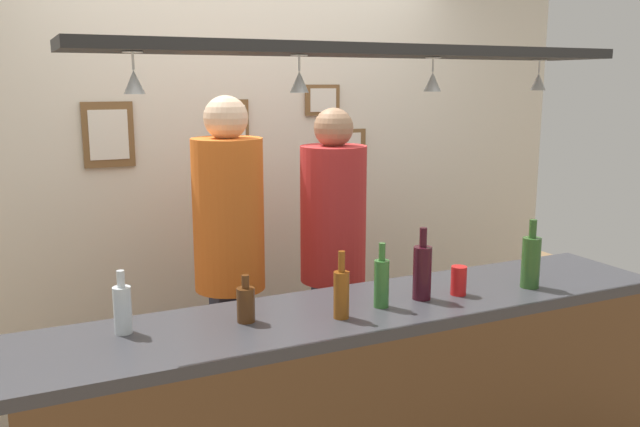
# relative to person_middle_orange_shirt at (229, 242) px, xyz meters

# --- Properties ---
(back_wall) EXTENTS (4.40, 0.06, 2.60)m
(back_wall) POSITION_rel_person_middle_orange_shirt_xyz_m (0.32, 0.65, 0.23)
(back_wall) COLOR silver
(back_wall) RESTS_ON ground_plane
(bar_counter) EXTENTS (2.70, 0.55, 0.96)m
(bar_counter) POSITION_rel_person_middle_orange_shirt_xyz_m (0.32, -0.95, -0.42)
(bar_counter) COLOR #38383D
(bar_counter) RESTS_ON ground_plane
(overhead_glass_rack) EXTENTS (2.20, 0.36, 0.04)m
(overhead_glass_rack) POSITION_rel_person_middle_orange_shirt_xyz_m (0.32, -0.75, 0.88)
(overhead_glass_rack) COLOR black
(hanging_wineglass_far_left) EXTENTS (0.07, 0.07, 0.13)m
(hanging_wineglass_far_left) POSITION_rel_person_middle_orange_shirt_xyz_m (-0.56, -0.82, 0.77)
(hanging_wineglass_far_left) COLOR silver
(hanging_wineglass_far_left) RESTS_ON overhead_glass_rack
(hanging_wineglass_left) EXTENTS (0.07, 0.07, 0.13)m
(hanging_wineglass_left) POSITION_rel_person_middle_orange_shirt_xyz_m (0.03, -0.79, 0.77)
(hanging_wineglass_left) COLOR silver
(hanging_wineglass_left) RESTS_ON overhead_glass_rack
(hanging_wineglass_center_left) EXTENTS (0.07, 0.07, 0.13)m
(hanging_wineglass_center_left) POSITION_rel_person_middle_orange_shirt_xyz_m (0.60, -0.79, 0.77)
(hanging_wineglass_center_left) COLOR silver
(hanging_wineglass_center_left) RESTS_ON overhead_glass_rack
(hanging_wineglass_center) EXTENTS (0.07, 0.07, 0.13)m
(hanging_wineglass_center) POSITION_rel_person_middle_orange_shirt_xyz_m (1.22, -0.72, 0.77)
(hanging_wineglass_center) COLOR silver
(hanging_wineglass_center) RESTS_ON overhead_glass_rack
(person_middle_orange_shirt) EXTENTS (0.34, 0.34, 1.77)m
(person_middle_orange_shirt) POSITION_rel_person_middle_orange_shirt_xyz_m (0.00, 0.00, 0.00)
(person_middle_orange_shirt) COLOR #2D334C
(person_middle_orange_shirt) RESTS_ON ground_plane
(person_right_red_shirt) EXTENTS (0.34, 0.34, 1.71)m
(person_right_red_shirt) POSITION_rel_person_middle_orange_shirt_xyz_m (0.56, 0.00, -0.04)
(person_right_red_shirt) COLOR #2D334C
(person_right_red_shirt) RESTS_ON ground_plane
(bottle_wine_dark_red) EXTENTS (0.08, 0.08, 0.30)m
(bottle_wine_dark_red) POSITION_rel_person_middle_orange_shirt_xyz_m (0.55, -0.83, 0.00)
(bottle_wine_dark_red) COLOR #380F19
(bottle_wine_dark_red) RESTS_ON bar_counter
(bottle_soda_clear) EXTENTS (0.06, 0.06, 0.23)m
(bottle_soda_clear) POSITION_rel_person_middle_orange_shirt_xyz_m (-0.62, -0.69, -0.02)
(bottle_soda_clear) COLOR silver
(bottle_soda_clear) RESTS_ON bar_counter
(bottle_beer_green_import) EXTENTS (0.06, 0.06, 0.26)m
(bottle_beer_green_import) POSITION_rel_person_middle_orange_shirt_xyz_m (0.35, -0.84, -0.01)
(bottle_beer_green_import) COLOR #336B2D
(bottle_beer_green_import) RESTS_ON bar_counter
(bottle_beer_brown_stubby) EXTENTS (0.07, 0.07, 0.18)m
(bottle_beer_brown_stubby) POSITION_rel_person_middle_orange_shirt_xyz_m (-0.19, -0.77, -0.05)
(bottle_beer_brown_stubby) COLOR #512D14
(bottle_beer_brown_stubby) RESTS_ON bar_counter
(bottle_beer_amber_tall) EXTENTS (0.06, 0.06, 0.26)m
(bottle_beer_amber_tall) POSITION_rel_person_middle_orange_shirt_xyz_m (0.15, -0.89, -0.02)
(bottle_beer_amber_tall) COLOR brown
(bottle_beer_amber_tall) RESTS_ON bar_counter
(bottle_champagne_green) EXTENTS (0.08, 0.08, 0.30)m
(bottle_champagne_green) POSITION_rel_person_middle_orange_shirt_xyz_m (1.07, -0.90, 0.00)
(bottle_champagne_green) COLOR #2D5623
(bottle_champagne_green) RESTS_ON bar_counter
(drink_can) EXTENTS (0.07, 0.07, 0.12)m
(drink_can) POSITION_rel_person_middle_orange_shirt_xyz_m (0.73, -0.85, -0.06)
(drink_can) COLOR red
(drink_can) RESTS_ON bar_counter
(picture_frame_caricature) EXTENTS (0.26, 0.02, 0.34)m
(picture_frame_caricature) POSITION_rel_person_middle_orange_shirt_xyz_m (-0.45, 0.61, 0.49)
(picture_frame_caricature) COLOR brown
(picture_frame_caricature) RESTS_ON back_wall
(picture_frame_upper_small) EXTENTS (0.22, 0.02, 0.18)m
(picture_frame_upper_small) POSITION_rel_person_middle_orange_shirt_xyz_m (0.79, 0.61, 0.65)
(picture_frame_upper_small) COLOR brown
(picture_frame_upper_small) RESTS_ON back_wall
(picture_frame_crest) EXTENTS (0.18, 0.02, 0.26)m
(picture_frame_crest) POSITION_rel_person_middle_orange_shirt_xyz_m (0.23, 0.61, 0.53)
(picture_frame_crest) COLOR brown
(picture_frame_crest) RESTS_ON back_wall
(picture_frame_lower_pair) EXTENTS (0.30, 0.02, 0.18)m
(picture_frame_lower_pair) POSITION_rel_person_middle_orange_shirt_xyz_m (0.93, 0.61, 0.38)
(picture_frame_lower_pair) COLOR brown
(picture_frame_lower_pair) RESTS_ON back_wall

